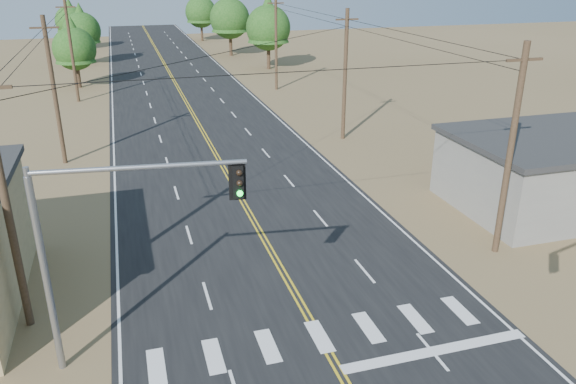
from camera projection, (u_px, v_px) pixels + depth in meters
name	position (u px, v px, depth m)	size (l,w,h in m)	color
road	(218.00, 158.00, 40.58)	(15.00, 200.00, 0.02)	black
utility_pole_left_near	(6.00, 203.00, 19.90)	(1.80, 0.30, 10.00)	#4C3826
utility_pole_left_mid	(54.00, 91.00, 37.66)	(1.80, 0.30, 10.00)	#4C3826
utility_pole_left_far	(71.00, 50.00, 55.43)	(1.80, 0.30, 10.00)	#4C3826
utility_pole_right_near	(510.00, 151.00, 25.45)	(1.80, 0.30, 10.00)	#4C3826
utility_pole_right_mid	(345.00, 74.00, 43.21)	(1.80, 0.30, 10.00)	#4C3826
utility_pole_right_far	(276.00, 43.00, 60.98)	(1.80, 0.30, 10.00)	#4C3826
signal_mast_left	(103.00, 233.00, 17.87)	(6.69, 1.16, 7.36)	gray
tree_left_near	(74.00, 44.00, 62.12)	(4.70, 4.70, 7.84)	#3F2D1E
tree_left_mid	(81.00, 27.00, 76.58)	(5.00, 5.00, 8.34)	#3F2D1E
tree_left_far	(70.00, 18.00, 90.38)	(4.90, 4.90, 8.17)	#3F2D1E
tree_right_near	(268.00, 23.00, 73.07)	(5.82, 5.82, 9.70)	#3F2D1E
tree_right_mid	(230.00, 14.00, 84.06)	(5.98, 5.98, 9.96)	#3F2D1E
tree_right_far	(201.00, 9.00, 100.98)	(5.54, 5.54, 9.23)	#3F2D1E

